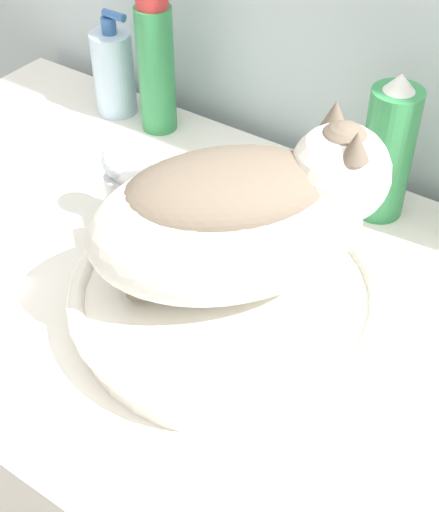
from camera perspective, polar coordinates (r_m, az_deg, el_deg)
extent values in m
cube|color=white|center=(1.19, 1.55, -18.98)|extent=(1.29, 0.62, 0.89)
cylinder|color=white|center=(0.80, 0.57, -3.71)|extent=(0.33, 0.33, 0.04)
torus|color=white|center=(0.79, 0.58, -2.70)|extent=(0.35, 0.35, 0.02)
ellipsoid|color=silver|center=(0.73, 0.63, 2.31)|extent=(0.31, 0.32, 0.16)
ellipsoid|color=#6B5B4C|center=(0.70, 0.65, 5.05)|extent=(0.24, 0.25, 0.07)
sphere|color=silver|center=(0.73, 9.57, 6.51)|extent=(0.10, 0.10, 0.10)
sphere|color=#6B5B4C|center=(0.71, 9.83, 8.39)|extent=(0.06, 0.06, 0.06)
cone|color=#6B5B4C|center=(0.68, 10.89, 8.68)|extent=(0.03, 0.03, 0.03)
cone|color=#6B5B4C|center=(0.72, 9.24, 11.13)|extent=(0.03, 0.03, 0.03)
cylinder|color=#6B5B4C|center=(0.81, -7.53, 0.91)|extent=(0.14, 0.12, 0.03)
cylinder|color=silver|center=(0.93, -7.72, 4.57)|extent=(0.04, 0.04, 0.07)
cylinder|color=silver|center=(0.84, -5.91, 6.45)|extent=(0.14, 0.06, 0.09)
sphere|color=silver|center=(0.89, -8.06, 7.57)|extent=(0.05, 0.05, 0.05)
cylinder|color=#338C4C|center=(1.09, -5.08, 14.57)|extent=(0.05, 0.05, 0.19)
cylinder|color=silver|center=(1.15, -8.46, 14.25)|extent=(0.06, 0.06, 0.13)
cylinder|color=#3866AD|center=(1.12, -8.87, 17.77)|extent=(0.02, 0.02, 0.02)
cylinder|color=#3866AD|center=(1.11, -8.45, 18.51)|extent=(0.04, 0.01, 0.01)
cylinder|color=#338C4C|center=(0.93, 13.26, 7.94)|extent=(0.06, 0.06, 0.18)
cone|color=white|center=(0.88, 14.28, 13.33)|extent=(0.04, 0.04, 0.02)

